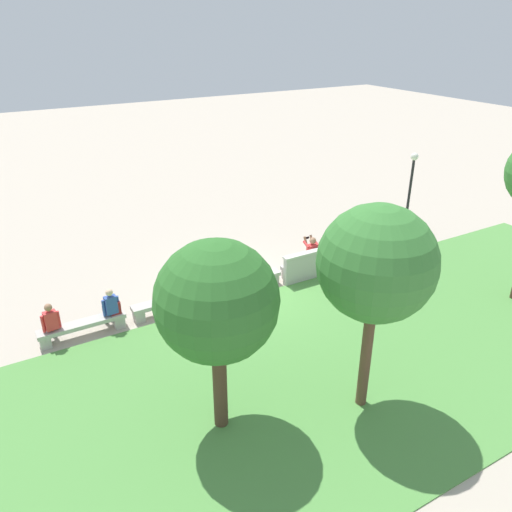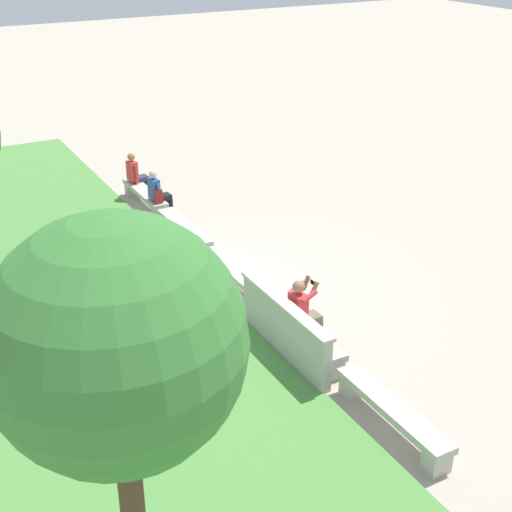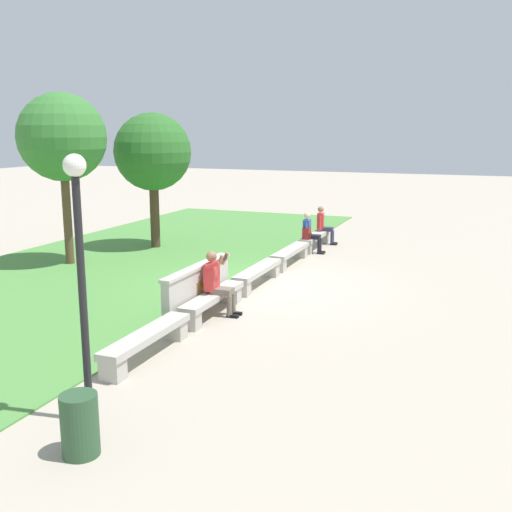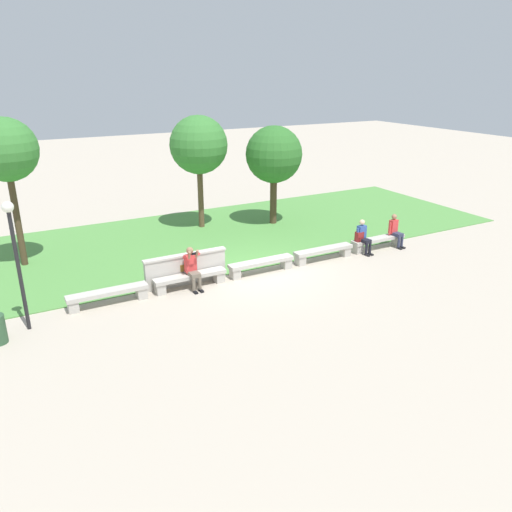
{
  "view_description": "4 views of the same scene",
  "coord_description": "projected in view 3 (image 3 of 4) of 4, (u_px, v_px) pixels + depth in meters",
  "views": [
    {
      "loc": [
        6.63,
        12.17,
        7.85
      ],
      "look_at": [
        -0.55,
        -0.35,
        0.95
      ],
      "focal_mm": 35.0,
      "sensor_mm": 36.0,
      "label": 1
    },
    {
      "loc": [
        -11.49,
        5.84,
        6.98
      ],
      "look_at": [
        -0.61,
        -0.16,
        0.95
      ],
      "focal_mm": 50.0,
      "sensor_mm": 36.0,
      "label": 2
    },
    {
      "loc": [
        -13.17,
        -5.13,
        3.72
      ],
      "look_at": [
        -0.87,
        -0.29,
        0.93
      ],
      "focal_mm": 42.0,
      "sensor_mm": 36.0,
      "label": 3
    },
    {
      "loc": [
        -7.53,
        -13.55,
        6.39
      ],
      "look_at": [
        -0.51,
        -0.56,
        0.88
      ],
      "focal_mm": 35.0,
      "sensor_mm": 36.0,
      "label": 4
    }
  ],
  "objects": [
    {
      "name": "lamp_post",
      "position": [
        80.0,
        249.0,
        7.35
      ],
      "size": [
        0.28,
        0.28,
        3.45
      ],
      "color": "black",
      "rests_on": "ground"
    },
    {
      "name": "bench_far",
      "position": [
        290.0,
        253.0,
        16.84
      ],
      "size": [
        2.32,
        0.4,
        0.45
      ],
      "color": "#B7B2A8",
      "rests_on": "ground"
    },
    {
      "name": "ground_plane",
      "position": [
        258.0,
        285.0,
        14.59
      ],
      "size": [
        80.0,
        80.0,
        0.0
      ],
      "primitive_type": "plane",
      "color": "#B2A593"
    },
    {
      "name": "bench_end",
      "position": [
        315.0,
        239.0,
        19.15
      ],
      "size": [
        2.32,
        0.4,
        0.45
      ],
      "color": "#B7B2A8",
      "rests_on": "ground"
    },
    {
      "name": "person_photographer",
      "position": [
        217.0,
        280.0,
        12.15
      ],
      "size": [
        0.48,
        0.73,
        1.32
      ],
      "color": "black",
      "rests_on": "ground"
    },
    {
      "name": "backpack",
      "position": [
        307.0,
        233.0,
        18.24
      ],
      "size": [
        0.28,
        0.24,
        0.43
      ],
      "color": "maroon",
      "rests_on": "bench_end"
    },
    {
      "name": "bench_main",
      "position": [
        147.0,
        340.0,
        9.91
      ],
      "size": [
        2.32,
        0.4,
        0.45
      ],
      "color": "#B7B2A8",
      "rests_on": "ground"
    },
    {
      "name": "bench_mid",
      "position": [
        258.0,
        273.0,
        14.53
      ],
      "size": [
        2.32,
        0.4,
        0.45
      ],
      "color": "#B7B2A8",
      "rests_on": "ground"
    },
    {
      "name": "bench_near",
      "position": [
        213.0,
        300.0,
        12.22
      ],
      "size": [
        2.32,
        0.4,
        0.45
      ],
      "color": "#B7B2A8",
      "rests_on": "ground"
    },
    {
      "name": "tree_right_background",
      "position": [
        62.0,
        138.0,
        16.17
      ],
      "size": [
        2.39,
        2.39,
        4.72
      ],
      "color": "brown",
      "rests_on": "ground"
    },
    {
      "name": "person_companion",
      "position": [
        324.0,
        224.0,
        19.74
      ],
      "size": [
        0.48,
        0.7,
        1.26
      ],
      "color": "black",
      "rests_on": "ground"
    },
    {
      "name": "grass_strip",
      "position": [
        107.0,
        270.0,
        16.16
      ],
      "size": [
        24.46,
        8.0,
        0.03
      ],
      "primitive_type": "cube",
      "color": "#518E42",
      "rests_on": "ground"
    },
    {
      "name": "backrest_wall_with_plaque",
      "position": [
        198.0,
        289.0,
        12.3
      ],
      "size": [
        2.71,
        0.24,
        1.01
      ],
      "color": "#B7B2A8",
      "rests_on": "ground"
    },
    {
      "name": "trash_bin",
      "position": [
        80.0,
        425.0,
        6.92
      ],
      "size": [
        0.44,
        0.44,
        0.75
      ],
      "primitive_type": "cylinder",
      "color": "#2D5133",
      "rests_on": "ground"
    },
    {
      "name": "person_distant",
      "position": [
        310.0,
        231.0,
        18.31
      ],
      "size": [
        0.48,
        0.69,
        1.26
      ],
      "color": "black",
      "rests_on": "ground"
    },
    {
      "name": "tree_left_background",
      "position": [
        153.0,
        153.0,
        18.65
      ],
      "size": [
        2.41,
        2.41,
        4.25
      ],
      "color": "#4C3826",
      "rests_on": "ground"
    }
  ]
}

